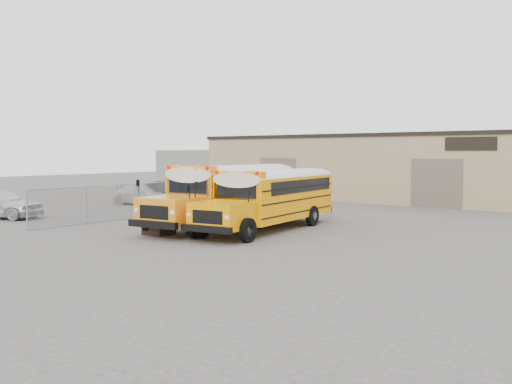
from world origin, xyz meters
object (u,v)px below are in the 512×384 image
Objects in this scene: tarp_bundle at (159,215)px; car_dark at (173,193)px; car_white at (144,195)px; school_bus_left at (289,184)px; school_bus_right at (324,188)px.

tarp_bundle is 0.34× the size of car_dark.
car_dark is (1.58, 1.08, 0.13)m from car_white.
school_bus_left is 8.95m from car_dark.
school_bus_right is 5.84× the size of tarp_bundle.
school_bus_right is 1.99× the size of car_dark.
school_bus_left is at bearing 175.45° from school_bus_right.
tarp_bundle is at bearing -87.41° from school_bus_left.
car_white is (-12.86, -1.25, -0.90)m from school_bus_right.
school_bus_right reaches higher than car_dark.
school_bus_left is at bearing -94.46° from car_white.
tarp_bundle reaches higher than car_dark.
school_bus_right is at bearing -96.73° from car_white.
tarp_bundle is (0.45, -9.93, -0.83)m from school_bus_left.
school_bus_left is at bearing 92.59° from tarp_bundle.
car_white is at bearing 116.83° from car_dark.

